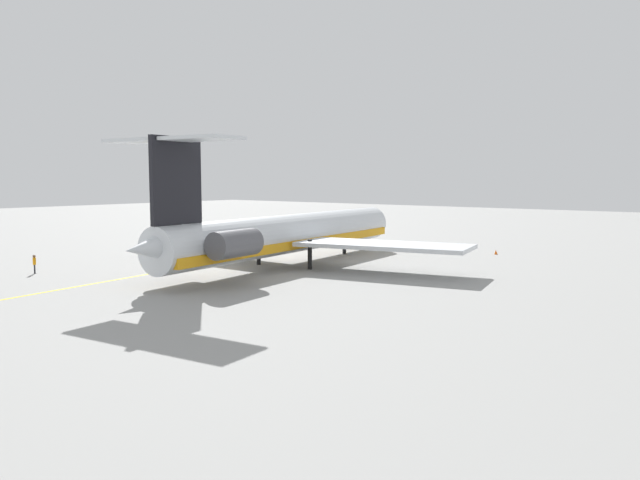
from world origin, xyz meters
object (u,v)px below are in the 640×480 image
Objects in this scene: main_jetliner at (284,234)px; ground_crew_portside at (286,234)px; ground_crew_near_nose at (34,262)px; safety_cone_nose at (496,252)px; ground_crew_near_tail at (199,235)px; safety_cone_wingtip at (307,239)px.

ground_crew_portside is (-19.62, -17.11, -2.30)m from main_jetliner.
ground_crew_near_nose is 51.35m from safety_cone_nose.
ground_crew_near_nose is 1.02× the size of ground_crew_portside.
ground_crew_portside is (-9.46, 8.12, 0.03)m from ground_crew_near_tail.
ground_crew_near_nose is 40.58m from safety_cone_wingtip.
main_jetliner reaches higher than safety_cone_wingtip.
main_jetliner is at bearing -15.91° from ground_crew_portside.
safety_cone_wingtip is at bearing 12.39° from ground_crew_near_nose.
ground_crew_near_nose is 1.05× the size of ground_crew_near_tail.
ground_crew_portside is (-38.07, -1.23, -0.03)m from ground_crew_near_nose.
ground_crew_portside reaches higher than ground_crew_near_tail.
ground_crew_portside is at bearing -81.91° from safety_cone_nose.
ground_crew_near_nose reaches higher than ground_crew_near_tail.
safety_cone_nose is (-4.30, 30.24, -0.86)m from ground_crew_portside.
safety_cone_nose is (-23.91, 13.13, -3.16)m from main_jetliner.
ground_crew_near_tail is 3.18× the size of safety_cone_wingtip.
ground_crew_near_tail is at bearing -40.05° from safety_cone_wingtip.
ground_crew_near_nose is at bearing -55.16° from ground_crew_portside.
safety_cone_wingtip is (-2.50, 1.94, -0.86)m from ground_crew_portside.
safety_cone_wingtip is (-40.57, 0.71, -0.89)m from ground_crew_near_nose.
main_jetliner is at bearing 34.46° from safety_cone_wingtip.
ground_crew_portside reaches higher than safety_cone_nose.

